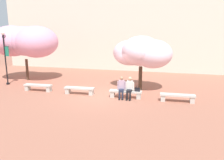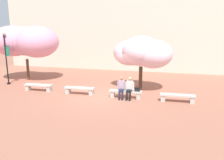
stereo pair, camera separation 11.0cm
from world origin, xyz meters
TOP-DOWN VIEW (x-y plane):
  - ground_plane at (0.00, 0.00)m, footprint 100.00×100.00m
  - building_facade at (0.00, 11.25)m, footprint 28.00×4.00m
  - stone_bench_west_end at (-4.45, 0.00)m, footprint 1.93×0.51m
  - stone_bench_near_west at (-1.48, 0.00)m, footprint 1.93×0.51m
  - stone_bench_center at (1.48, 0.00)m, footprint 1.93×0.51m
  - stone_bench_near_east at (4.45, -0.00)m, footprint 1.93×0.51m
  - person_seated_left at (1.24, -0.05)m, footprint 0.51×0.72m
  - person_seated_right at (1.73, -0.05)m, footprint 0.51×0.68m
  - handbag at (2.18, 0.02)m, footprint 0.30×0.15m
  - cherry_tree_main at (2.16, 2.10)m, footprint 3.94×2.82m
  - cherry_tree_secondary at (-7.26, 2.79)m, footprint 5.37×3.54m
  - lamp_post_with_banner at (-7.74, 1.08)m, footprint 0.54×0.28m

SIDE VIEW (x-z plane):
  - ground_plane at x=0.00m, z-range 0.00..0.00m
  - stone_bench_west_end at x=-4.45m, z-range 0.08..0.53m
  - stone_bench_near_west at x=-1.48m, z-range 0.08..0.53m
  - stone_bench_center at x=1.48m, z-range 0.08..0.53m
  - stone_bench_near_east at x=4.45m, z-range 0.08..0.53m
  - handbag at x=2.18m, z-range 0.41..0.75m
  - person_seated_left at x=1.24m, z-range 0.05..1.34m
  - person_seated_right at x=1.73m, z-range 0.05..1.34m
  - lamp_post_with_banner at x=-7.74m, z-range 0.40..4.32m
  - cherry_tree_main at x=2.16m, z-range 0.73..4.34m
  - cherry_tree_secondary at x=-7.26m, z-range 0.95..5.30m
  - building_facade at x=0.00m, z-range 0.00..9.57m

